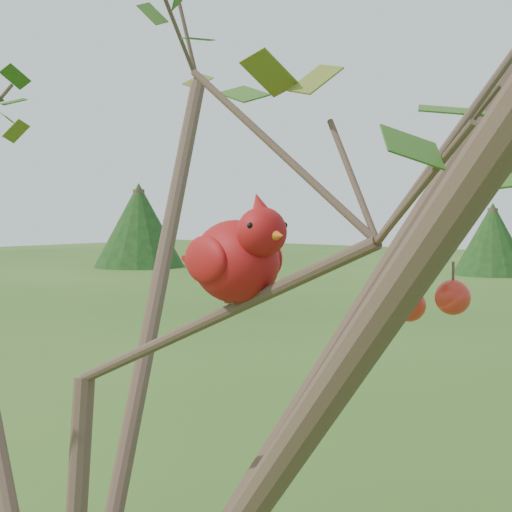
{
  "coord_description": "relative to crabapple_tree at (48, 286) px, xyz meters",
  "views": [
    {
      "loc": [
        1.01,
        -0.74,
        2.24
      ],
      "look_at": [
        0.37,
        0.05,
        2.18
      ],
      "focal_mm": 55.0,
      "sensor_mm": 36.0,
      "label": 1
    }
  ],
  "objects": [
    {
      "name": "crabapple_tree",
      "position": [
        0.0,
        0.0,
        0.0
      ],
      "size": [
        2.35,
        2.05,
        2.95
      ],
      "color": "#3E2B21",
      "rests_on": "ground"
    },
    {
      "name": "cardinal",
      "position": [
        0.3,
        0.09,
        0.05
      ],
      "size": [
        0.23,
        0.14,
        0.16
      ],
      "rotation": [
        0.0,
        0.0,
        -0.29
      ],
      "color": "#9E140D",
      "rests_on": "ground"
    }
  ]
}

